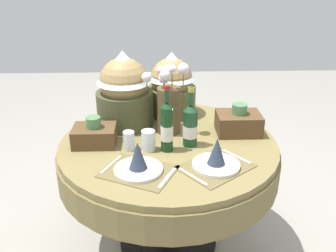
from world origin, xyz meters
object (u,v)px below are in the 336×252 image
at_px(dining_table, 168,161).
at_px(gift_tub_back_left, 124,87).
at_px(place_setting_left, 138,163).
at_px(gift_tub_back_centre, 172,82).
at_px(tumbler_near_left, 129,141).
at_px(tumbler_mid, 148,140).
at_px(flower_vase, 168,103).
at_px(wine_bottle_centre, 190,125).
at_px(woven_basket_side_right, 238,122).
at_px(woven_basket_side_left, 94,135).
at_px(wine_bottle_left, 167,127).
at_px(place_setting_right, 216,159).

height_order(dining_table, gift_tub_back_left, gift_tub_back_left).
height_order(place_setting_left, gift_tub_back_centre, gift_tub_back_centre).
xyz_separation_m(tumbler_near_left, tumbler_mid, (0.11, -0.01, 0.00)).
height_order(flower_vase, wine_bottle_centre, flower_vase).
height_order(dining_table, woven_basket_side_right, woven_basket_side_right).
distance_m(place_setting_left, woven_basket_side_left, 0.40).
relative_size(flower_vase, woven_basket_side_right, 1.67).
bearing_deg(place_setting_left, flower_vase, 70.29).
distance_m(gift_tub_back_left, gift_tub_back_centre, 0.35).
distance_m(wine_bottle_left, tumbler_mid, 0.13).
bearing_deg(woven_basket_side_left, tumbler_mid, -15.01).
bearing_deg(wine_bottle_centre, gift_tub_back_left, 141.95).
bearing_deg(flower_vase, woven_basket_side_right, -3.89).
xyz_separation_m(wine_bottle_left, gift_tub_back_left, (-0.25, 0.35, 0.10)).
relative_size(wine_bottle_left, gift_tub_back_left, 0.79).
bearing_deg(tumbler_near_left, gift_tub_back_centre, 64.10).
height_order(place_setting_left, woven_basket_side_left, woven_basket_side_left).
xyz_separation_m(gift_tub_back_left, woven_basket_side_left, (-0.15, -0.27, -0.19)).
bearing_deg(wine_bottle_left, place_setting_right, -37.89).
xyz_separation_m(gift_tub_back_centre, woven_basket_side_right, (0.38, -0.32, -0.15)).
xyz_separation_m(flower_vase, tumbler_near_left, (-0.22, -0.22, -0.13)).
bearing_deg(place_setting_right, dining_table, 127.76).
bearing_deg(woven_basket_side_right, gift_tub_back_left, 168.02).
height_order(tumbler_near_left, gift_tub_back_centre, gift_tub_back_centre).
bearing_deg(wine_bottle_centre, gift_tub_back_centre, 99.92).
xyz_separation_m(wine_bottle_left, woven_basket_side_left, (-0.40, 0.09, -0.08)).
bearing_deg(woven_basket_side_left, woven_basket_side_right, 8.32).
distance_m(place_setting_right, tumbler_near_left, 0.49).
height_order(dining_table, gift_tub_back_centre, gift_tub_back_centre).
height_order(gift_tub_back_left, woven_basket_side_right, gift_tub_back_left).
relative_size(place_setting_right, tumbler_mid, 3.74).
relative_size(place_setting_left, wine_bottle_left, 1.14).
distance_m(tumbler_mid, gift_tub_back_centre, 0.57).
distance_m(place_setting_left, tumbler_near_left, 0.24).
height_order(dining_table, tumbler_mid, tumbler_mid).
bearing_deg(woven_basket_side_right, flower_vase, 176.11).
bearing_deg(wine_bottle_centre, flower_vase, 122.34).
bearing_deg(place_setting_left, gift_tub_back_left, 100.02).
xyz_separation_m(place_setting_right, woven_basket_side_left, (-0.64, 0.27, 0.01)).
height_order(wine_bottle_left, tumbler_near_left, wine_bottle_left).
relative_size(place_setting_right, flower_vase, 1.00).
bearing_deg(woven_basket_side_right, tumbler_mid, -159.14).
relative_size(flower_vase, woven_basket_side_left, 1.82).
height_order(dining_table, wine_bottle_centre, wine_bottle_centre).
height_order(place_setting_right, woven_basket_side_right, woven_basket_side_right).
height_order(place_setting_right, tumbler_near_left, place_setting_right).
bearing_deg(gift_tub_back_centre, wine_bottle_left, -95.00).
bearing_deg(place_setting_right, tumbler_mid, 150.59).
relative_size(place_setting_right, tumbler_near_left, 4.00).
height_order(gift_tub_back_centre, woven_basket_side_right, gift_tub_back_centre).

